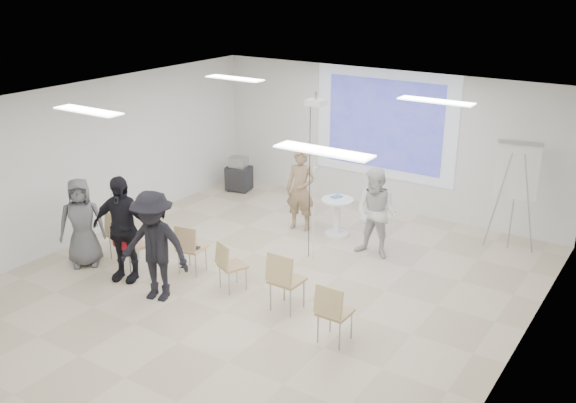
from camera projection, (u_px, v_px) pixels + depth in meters
The scene contains 30 objects.
floor at pixel (261, 289), 10.58m from camera, with size 8.00×9.00×0.10m, color beige.
ceiling at pixel (258, 103), 9.52m from camera, with size 8.00×9.00×0.10m, color white.
wall_back at pixel (385, 140), 13.62m from camera, with size 8.00×0.10×3.00m, color silver.
wall_left at pixel (87, 161), 12.14m from camera, with size 0.10×9.00×3.00m, color silver.
wall_right at pixel (525, 263), 7.96m from camera, with size 0.10×9.00×3.00m, color silver.
projection_halo at pixel (384, 124), 13.45m from camera, with size 3.20×0.01×2.30m, color silver.
projection_image at pixel (384, 125), 13.44m from camera, with size 2.60×0.01×1.90m, color #363CB9.
pedestal_table at pixel (337, 215), 12.46m from camera, with size 0.74×0.74×0.77m.
player_left at pixel (301, 185), 12.59m from camera, with size 0.68×0.46×1.87m, color #957A5B.
player_right at pixel (377, 209), 11.40m from camera, with size 0.88×0.70×1.83m, color white.
controller_left at pixel (315, 168), 12.59m from camera, with size 0.04×0.12×0.04m, color silver.
controller_right at pixel (374, 186), 11.58m from camera, with size 0.04×0.11×0.04m, color white.
chair_far_left at pixel (119, 232), 11.34m from camera, with size 0.50×0.52×0.92m.
chair_left_mid at pixel (128, 242), 10.85m from camera, with size 0.54×0.56×0.97m.
chair_left_inner at pixel (189, 245), 10.84m from camera, with size 0.48×0.51×0.89m.
chair_center at pixel (229, 262), 10.29m from camera, with size 0.52×0.53×0.83m.
chair_right_inner at pixel (284, 277), 9.62m from camera, with size 0.46×0.50×0.97m.
chair_right_far at pixel (332, 309), 8.79m from camera, with size 0.42×0.46×0.91m.
red_jacket at pixel (121, 237), 10.68m from camera, with size 0.43×0.10×0.41m, color maroon.
laptop at pixel (193, 246), 10.94m from camera, with size 0.33×0.24×0.03m, color black.
audience_left at pixel (121, 221), 10.50m from camera, with size 1.21×0.73×2.08m, color black.
audience_mid at pixel (154, 239), 9.86m from camera, with size 1.31×0.72×2.03m, color black.
audience_outer at pixel (81, 217), 11.06m from camera, with size 0.87×0.57×1.78m, color slate.
flipchart_easel at pixel (517, 171), 11.46m from camera, with size 0.88×0.68×2.07m.
av_cart at pixel (239, 175), 15.01m from camera, with size 0.62×0.53×0.81m.
ceiling_projector at pixel (316, 110), 10.76m from camera, with size 0.30×0.25×3.00m.
fluor_panel_nw at pixel (235, 78), 12.15m from camera, with size 1.20×0.30×0.02m, color white.
fluor_panel_ne at pixel (436, 101), 10.08m from camera, with size 1.20×0.30×0.02m, color white.
fluor_panel_sw at pixel (88, 111), 9.40m from camera, with size 1.20×0.30×0.02m, color white.
fluor_panel_se at pixel (323, 151), 7.34m from camera, with size 1.20×0.30×0.02m, color white.
Camera 1 is at (5.56, -7.65, 4.95)m, focal length 40.00 mm.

